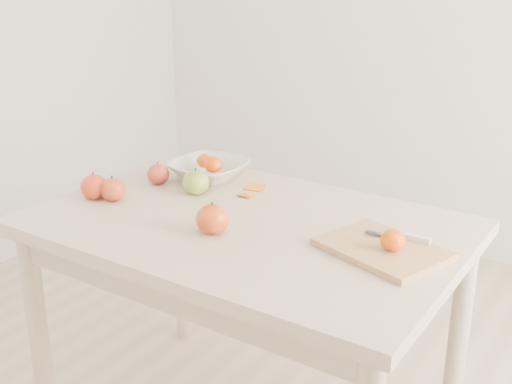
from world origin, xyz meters
The scene contains 14 objects.
table centered at (0.00, 0.00, 0.65)m, with size 1.20×0.80×0.75m.
cutting_board centered at (0.41, 0.01, 0.76)m, with size 0.30×0.22×0.02m, color #AC7F56.
board_tangerine centered at (0.44, 0.00, 0.80)m, with size 0.06×0.06×0.05m, color #CE3F07.
fruit_bowl centered at (-0.31, 0.24, 0.78)m, with size 0.25×0.25×0.06m, color silver.
bowl_tangerine_near centered at (-0.34, 0.25, 0.81)m, with size 0.05×0.05×0.05m, color orange.
bowl_tangerine_far centered at (-0.28, 0.22, 0.81)m, with size 0.06×0.06×0.05m, color #E24507.
orange_peel_a centered at (-0.13, 0.23, 0.75)m, with size 0.06×0.04×0.00m, color orange.
orange_peel_b centered at (-0.11, 0.16, 0.75)m, with size 0.04×0.04×0.00m, color orange.
paring_knife centered at (0.45, 0.08, 0.78)m, with size 0.17×0.05×0.01m.
apple_green centered at (-0.25, 0.09, 0.79)m, with size 0.09×0.09×0.08m, color olive.
apple_red_c centered at (-0.02, -0.12, 0.79)m, with size 0.09×0.09×0.08m, color #9E1012.
apple_red_d centered at (-0.43, -0.09, 0.79)m, with size 0.08×0.08×0.07m, color #A02715.
apple_red_a centered at (-0.42, 0.10, 0.78)m, with size 0.07×0.07×0.07m, color maroon.
apple_red_b centered at (-0.49, -0.11, 0.79)m, with size 0.09×0.09×0.08m, color #A31320.
Camera 1 is at (0.95, -1.39, 1.44)m, focal length 45.00 mm.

